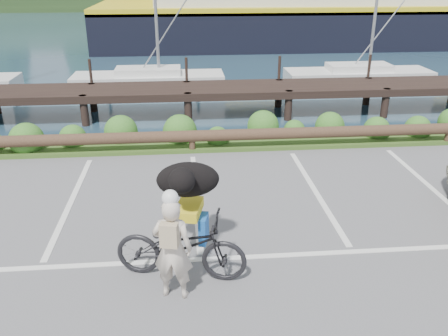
# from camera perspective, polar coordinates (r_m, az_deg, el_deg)

# --- Properties ---
(ground) EXTENTS (72.00, 72.00, 0.00)m
(ground) POSITION_cam_1_polar(r_m,az_deg,el_deg) (8.39, -2.91, -9.43)
(ground) COLOR #565558
(vegetation_strip) EXTENTS (34.00, 1.60, 0.10)m
(vegetation_strip) POSITION_cam_1_polar(r_m,az_deg,el_deg) (13.16, -3.91, 3.20)
(vegetation_strip) COLOR #3D5B21
(vegetation_strip) RESTS_ON ground
(log_rail) EXTENTS (32.00, 0.30, 0.60)m
(log_rail) POSITION_cam_1_polar(r_m,az_deg,el_deg) (12.52, -3.82, 1.90)
(log_rail) COLOR #443021
(log_rail) RESTS_ON ground
(bicycle) EXTENTS (2.16, 1.16, 1.08)m
(bicycle) POSITION_cam_1_polar(r_m,az_deg,el_deg) (7.42, -5.23, -9.35)
(bicycle) COLOR black
(bicycle) RESTS_ON ground
(cyclist) EXTENTS (0.65, 0.50, 1.59)m
(cyclist) POSITION_cam_1_polar(r_m,az_deg,el_deg) (6.89, -6.19, -9.66)
(cyclist) COLOR beige
(cyclist) RESTS_ON ground
(dog) EXTENTS (0.71, 1.09, 0.58)m
(dog) POSITION_cam_1_polar(r_m,az_deg,el_deg) (7.59, -4.36, -1.40)
(dog) COLOR black
(dog) RESTS_ON bicycle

